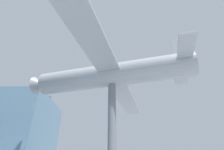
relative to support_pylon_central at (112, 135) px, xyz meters
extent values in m
cylinder|color=slate|center=(0.00, 0.00, 0.00)|extent=(0.58, 0.58, 7.33)
cylinder|color=#93999E|center=(0.00, 0.00, 4.58)|extent=(4.79, 12.31, 1.82)
cube|color=#93999E|center=(0.00, 0.00, 4.58)|extent=(20.58, 6.80, 0.18)
cube|color=#93999E|center=(-1.33, -5.22, 4.71)|extent=(6.70, 2.62, 0.18)
cube|color=#93999E|center=(-1.33, -5.22, 5.85)|extent=(0.45, 1.11, 2.18)
cone|color=#93999E|center=(1.63, 6.39, 4.58)|extent=(1.74, 1.31, 1.55)
sphere|color=black|center=(1.79, 7.03, 4.58)|extent=(0.44, 0.44, 0.44)
camera|label=1|loc=(-12.01, -0.27, -2.18)|focal=28.00mm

